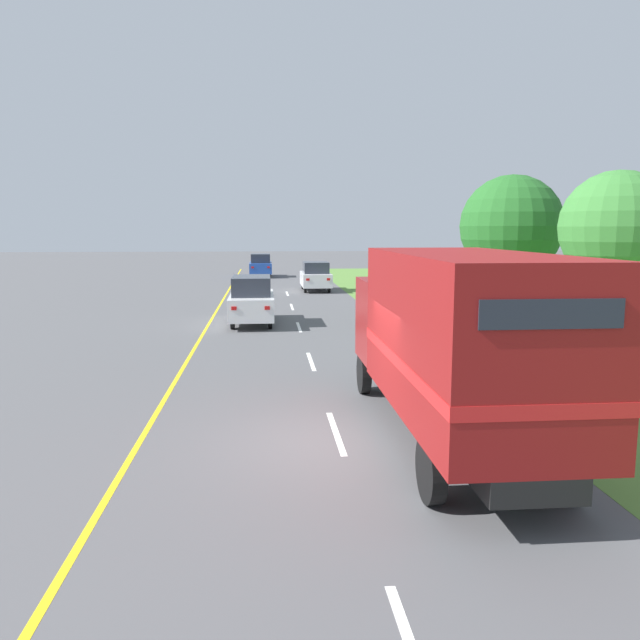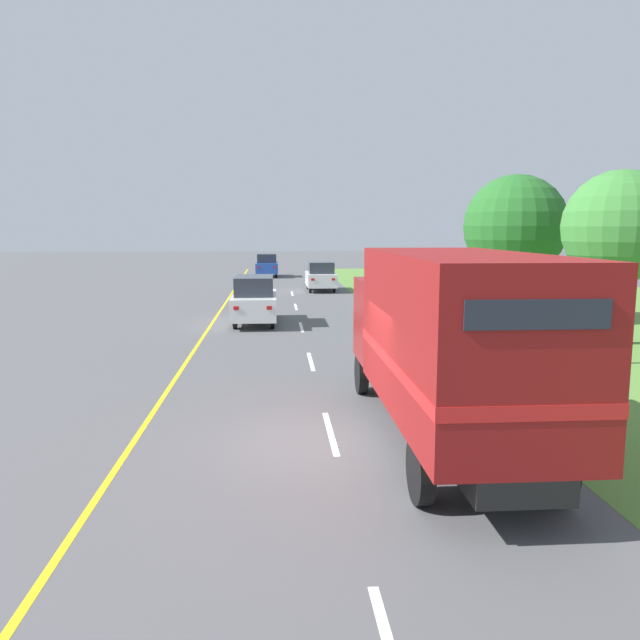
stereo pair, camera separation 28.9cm
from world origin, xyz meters
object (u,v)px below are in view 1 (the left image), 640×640
at_px(lead_car_white, 252,300).
at_px(lead_car_white_ahead, 316,276).
at_px(highway_sign, 554,308).
at_px(roadside_tree_mid, 511,226).
at_px(horse_trailer_truck, 453,338).
at_px(roadside_tree_near, 616,227).
at_px(lead_car_blue_ahead, 261,265).

xyz_separation_m(lead_car_white, lead_car_white_ahead, (3.78, 13.69, -0.06)).
bearing_deg(lead_car_white, highway_sign, -45.14).
height_order(highway_sign, roadside_tree_mid, roadside_tree_mid).
height_order(horse_trailer_truck, roadside_tree_near, roadside_tree_near).
bearing_deg(lead_car_white_ahead, lead_car_white, -105.42).
distance_m(lead_car_white, lead_car_white_ahead, 14.20).
xyz_separation_m(horse_trailer_truck, highway_sign, (4.89, 6.25, -0.29)).
bearing_deg(roadside_tree_mid, horse_trailer_truck, -115.08).
xyz_separation_m(horse_trailer_truck, lead_car_white, (-3.93, 15.11, -0.98)).
bearing_deg(highway_sign, roadside_tree_near, 41.84).
height_order(horse_trailer_truck, highway_sign, horse_trailer_truck).
bearing_deg(lead_car_white, roadside_tree_near, -24.50).
relative_size(lead_car_blue_ahead, roadside_tree_near, 0.69).
bearing_deg(roadside_tree_mid, lead_car_blue_ahead, 113.01).
bearing_deg(lead_car_white_ahead, roadside_tree_mid, -61.39).
distance_m(horse_trailer_truck, lead_car_blue_ahead, 41.20).
xyz_separation_m(horse_trailer_truck, lead_car_white_ahead, (-0.15, 28.80, -1.03)).
relative_size(highway_sign, roadside_tree_mid, 0.43).
relative_size(roadside_tree_near, roadside_tree_mid, 0.95).
bearing_deg(lead_car_white_ahead, horse_trailer_truck, -89.70).
relative_size(lead_car_white_ahead, roadside_tree_mid, 0.65).
xyz_separation_m(horse_trailer_truck, roadside_tree_mid, (7.18, 15.35, 2.05)).
relative_size(horse_trailer_truck, lead_car_blue_ahead, 2.02).
relative_size(lead_car_blue_ahead, roadside_tree_mid, 0.66).
bearing_deg(lead_car_blue_ahead, roadside_tree_near, -68.88).
bearing_deg(horse_trailer_truck, lead_car_blue_ahead, 95.18).
distance_m(horse_trailer_truck, roadside_tree_mid, 17.07).
bearing_deg(lead_car_blue_ahead, roadside_tree_mid, -66.99).
bearing_deg(lead_car_white, roadside_tree_mid, 1.23).
bearing_deg(roadside_tree_near, highway_sign, -138.16).
xyz_separation_m(lead_car_white_ahead, roadside_tree_mid, (7.34, -13.45, 3.09)).
xyz_separation_m(lead_car_white, roadside_tree_near, (12.40, -5.65, 2.98)).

